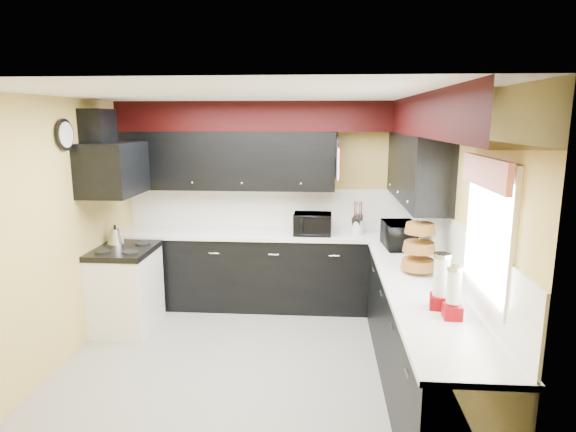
% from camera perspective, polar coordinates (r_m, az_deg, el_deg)
% --- Properties ---
extents(ground, '(3.60, 3.60, 0.00)m').
position_cam_1_polar(ground, '(4.80, -4.41, -17.20)').
color(ground, gray).
rests_on(ground, ground).
extents(wall_back, '(3.60, 0.06, 2.50)m').
position_cam_1_polar(wall_back, '(6.09, -2.09, 1.53)').
color(wall_back, '#E0C666').
rests_on(wall_back, ground).
extents(wall_right, '(0.06, 3.60, 2.50)m').
position_cam_1_polar(wall_right, '(4.44, 18.98, -2.83)').
color(wall_right, '#E0C666').
rests_on(wall_right, ground).
extents(wall_left, '(0.06, 3.60, 2.50)m').
position_cam_1_polar(wall_left, '(4.94, -25.77, -1.94)').
color(wall_left, '#E0C666').
rests_on(wall_left, ground).
extents(ceiling, '(3.60, 3.60, 0.06)m').
position_cam_1_polar(ceiling, '(4.22, -4.95, 14.17)').
color(ceiling, white).
rests_on(ceiling, wall_back).
extents(cab_back, '(3.60, 0.60, 0.90)m').
position_cam_1_polar(cab_back, '(5.99, -2.35, -6.53)').
color(cab_back, black).
rests_on(cab_back, ground).
extents(cab_right, '(0.60, 3.00, 0.90)m').
position_cam_1_polar(cab_right, '(4.36, 15.37, -14.04)').
color(cab_right, black).
rests_on(cab_right, ground).
extents(counter_back, '(3.62, 0.64, 0.04)m').
position_cam_1_polar(counter_back, '(5.86, -2.39, -2.16)').
color(counter_back, white).
rests_on(counter_back, cab_back).
extents(counter_right, '(0.64, 3.02, 0.04)m').
position_cam_1_polar(counter_right, '(4.18, 15.71, -8.21)').
color(counter_right, white).
rests_on(counter_right, cab_right).
extents(splash_back, '(3.60, 0.02, 0.50)m').
position_cam_1_polar(splash_back, '(6.09, -2.10, 0.95)').
color(splash_back, white).
rests_on(splash_back, counter_back).
extents(splash_right, '(0.02, 3.60, 0.50)m').
position_cam_1_polar(splash_right, '(4.45, 18.81, -3.58)').
color(splash_right, white).
rests_on(splash_right, counter_right).
extents(upper_back, '(2.60, 0.35, 0.70)m').
position_cam_1_polar(upper_back, '(5.92, -7.16, 6.53)').
color(upper_back, black).
rests_on(upper_back, wall_back).
extents(upper_right, '(0.35, 1.80, 0.70)m').
position_cam_1_polar(upper_right, '(5.18, 15.00, 5.55)').
color(upper_right, black).
rests_on(upper_right, wall_right).
extents(soffit_back, '(3.60, 0.36, 0.35)m').
position_cam_1_polar(soffit_back, '(5.82, -2.37, 11.70)').
color(soffit_back, black).
rests_on(soffit_back, wall_back).
extents(soffit_right, '(0.36, 3.24, 0.35)m').
position_cam_1_polar(soffit_right, '(4.10, 18.13, 11.29)').
color(soffit_right, black).
rests_on(soffit_right, wall_right).
extents(stove, '(0.60, 0.75, 0.86)m').
position_cam_1_polar(stove, '(5.68, -18.63, -8.38)').
color(stove, white).
rests_on(stove, ground).
extents(cooktop, '(0.62, 0.77, 0.06)m').
position_cam_1_polar(cooktop, '(5.54, -18.93, -3.89)').
color(cooktop, black).
rests_on(cooktop, stove).
extents(hood, '(0.50, 0.78, 0.55)m').
position_cam_1_polar(hood, '(5.41, -20.03, 5.27)').
color(hood, black).
rests_on(hood, wall_left).
extents(hood_duct, '(0.24, 0.40, 0.40)m').
position_cam_1_polar(hood_duct, '(5.44, -21.60, 9.63)').
color(hood_duct, black).
rests_on(hood_duct, wall_left).
extents(window, '(0.03, 0.86, 0.96)m').
position_cam_1_polar(window, '(3.53, 22.71, -1.66)').
color(window, white).
rests_on(window, wall_right).
extents(valance, '(0.04, 0.88, 0.20)m').
position_cam_1_polar(valance, '(3.45, 22.35, 4.83)').
color(valance, red).
rests_on(valance, wall_right).
extents(pan_top, '(0.03, 0.22, 0.40)m').
position_cam_1_polar(pan_top, '(5.72, 5.86, 8.40)').
color(pan_top, black).
rests_on(pan_top, upper_back).
extents(pan_mid, '(0.03, 0.28, 0.46)m').
position_cam_1_polar(pan_mid, '(5.61, 5.84, 5.78)').
color(pan_mid, black).
rests_on(pan_mid, upper_back).
extents(pan_low, '(0.03, 0.24, 0.42)m').
position_cam_1_polar(pan_low, '(5.87, 5.77, 5.74)').
color(pan_low, black).
rests_on(pan_low, upper_back).
extents(cut_board, '(0.03, 0.26, 0.35)m').
position_cam_1_polar(cut_board, '(5.49, 5.99, 6.18)').
color(cut_board, white).
rests_on(cut_board, upper_back).
extents(baskets, '(0.27, 0.27, 0.50)m').
position_cam_1_polar(baskets, '(4.44, 15.26, -3.53)').
color(baskets, brown).
rests_on(baskets, upper_right).
extents(clock, '(0.03, 0.30, 0.30)m').
position_cam_1_polar(clock, '(5.04, -24.95, 8.72)').
color(clock, black).
rests_on(clock, wall_left).
extents(deco_plate, '(0.03, 0.24, 0.24)m').
position_cam_1_polar(deco_plate, '(3.97, 20.78, 10.04)').
color(deco_plate, white).
rests_on(deco_plate, wall_right).
extents(toaster_oven, '(0.46, 0.38, 0.26)m').
position_cam_1_polar(toaster_oven, '(5.74, 2.92, -0.94)').
color(toaster_oven, black).
rests_on(toaster_oven, counter_back).
extents(microwave, '(0.37, 0.52, 0.27)m').
position_cam_1_polar(microwave, '(5.29, 13.15, -2.22)').
color(microwave, black).
rests_on(microwave, counter_right).
extents(utensil_crock, '(0.19, 0.19, 0.16)m').
position_cam_1_polar(utensil_crock, '(5.83, 8.25, -1.31)').
color(utensil_crock, silver).
rests_on(utensil_crock, counter_back).
extents(knife_block, '(0.14, 0.16, 0.22)m').
position_cam_1_polar(knife_block, '(5.84, 8.24, -1.04)').
color(knife_block, black).
rests_on(knife_block, counter_back).
extents(kettle, '(0.21, 0.21, 0.17)m').
position_cam_1_polar(kettle, '(5.74, -19.77, -2.26)').
color(kettle, '#A3A3A7').
rests_on(kettle, cooktop).
extents(dispenser_a, '(0.17, 0.17, 0.39)m').
position_cam_1_polar(dispenser_a, '(3.67, 17.66, -7.58)').
color(dispenser_a, '#660E03').
rests_on(dispenser_a, counter_right).
extents(dispenser_b, '(0.13, 0.13, 0.33)m').
position_cam_1_polar(dispenser_b, '(3.53, 19.01, -8.91)').
color(dispenser_b, '#69060D').
rests_on(dispenser_b, counter_right).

